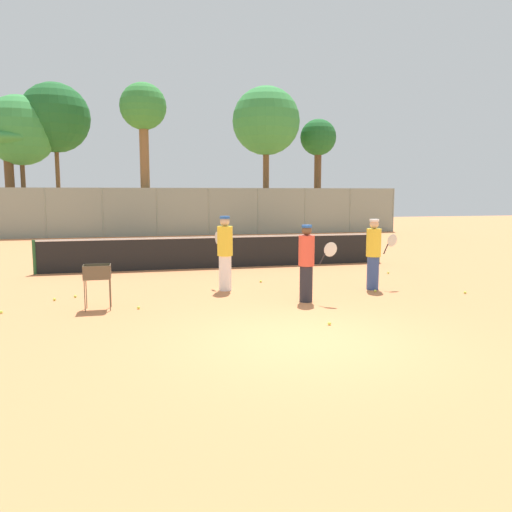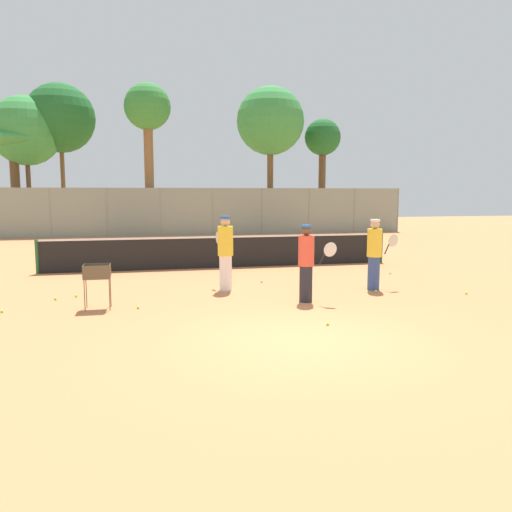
{
  "view_description": "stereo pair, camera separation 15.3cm",
  "coord_description": "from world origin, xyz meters",
  "views": [
    {
      "loc": [
        -2.73,
        -7.84,
        2.5
      ],
      "look_at": [
        0.05,
        3.67,
        1.0
      ],
      "focal_mm": 35.0,
      "sensor_mm": 36.0,
      "label": 1
    },
    {
      "loc": [
        -2.58,
        -7.88,
        2.5
      ],
      "look_at": [
        0.05,
        3.67,
        1.0
      ],
      "focal_mm": 35.0,
      "sensor_mm": 36.0,
      "label": 2
    }
  ],
  "objects": [
    {
      "name": "tree_4",
      "position": [
        9.59,
        25.04,
        6.01
      ],
      "size": [
        2.46,
        2.46,
        7.52
      ],
      "color": "brown",
      "rests_on": "ground_plane"
    },
    {
      "name": "tree_0",
      "position": [
        -2.11,
        23.31,
        7.23
      ],
      "size": [
        2.75,
        2.75,
        8.99
      ],
      "color": "brown",
      "rests_on": "ground_plane"
    },
    {
      "name": "tennis_ball_3",
      "position": [
        4.87,
        6.09,
        0.03
      ],
      "size": [
        0.07,
        0.07,
        0.07
      ],
      "primitive_type": "sphere",
      "color": "#D1E54C",
      "rests_on": "ground_plane"
    },
    {
      "name": "tree_5",
      "position": [
        -9.44,
        25.88,
        6.29
      ],
      "size": [
        4.24,
        4.24,
        8.43
      ],
      "color": "brown",
      "rests_on": "ground_plane"
    },
    {
      "name": "tennis_ball_7",
      "position": [
        -5.52,
        3.29,
        0.03
      ],
      "size": [
        0.07,
        0.07,
        0.07
      ],
      "primitive_type": "sphere",
      "color": "#D1E54C",
      "rests_on": "ground_plane"
    },
    {
      "name": "tennis_ball_2",
      "position": [
        -2.73,
        3.02,
        0.03
      ],
      "size": [
        0.07,
        0.07,
        0.07
      ],
      "primitive_type": "sphere",
      "color": "#D1E54C",
      "rests_on": "ground_plane"
    },
    {
      "name": "tennis_ball_6",
      "position": [
        5.22,
        2.82,
        0.03
      ],
      "size": [
        0.07,
        0.07,
        0.07
      ],
      "primitive_type": "sphere",
      "color": "#D1E54C",
      "rests_on": "ground_plane"
    },
    {
      "name": "tennis_ball_8",
      "position": [
        0.64,
        5.55,
        0.03
      ],
      "size": [
        0.07,
        0.07,
        0.07
      ],
      "primitive_type": "sphere",
      "color": "#D1E54C",
      "rests_on": "ground_plane"
    },
    {
      "name": "ball_cart",
      "position": [
        -3.56,
        3.2,
        0.74
      ],
      "size": [
        0.56,
        0.41,
        0.97
      ],
      "color": "brown",
      "rests_on": "ground_plane"
    },
    {
      "name": "player_white_outfit",
      "position": [
        -0.53,
        4.67,
        0.99
      ],
      "size": [
        0.4,
        0.95,
        1.92
      ],
      "rotation": [
        0.0,
        0.0,
        1.78
      ],
      "color": "white",
      "rests_on": "ground_plane"
    },
    {
      "name": "tennis_ball_0",
      "position": [
        -4.63,
        4.36,
        0.03
      ],
      "size": [
        0.07,
        0.07,
        0.07
      ],
      "primitive_type": "sphere",
      "color": "#D1E54C",
      "rests_on": "ground_plane"
    },
    {
      "name": "parked_car",
      "position": [
        3.31,
        24.41,
        0.66
      ],
      "size": [
        4.2,
        1.7,
        1.6
      ],
      "color": "#B2B7BC",
      "rests_on": "ground_plane"
    },
    {
      "name": "back_fence",
      "position": [
        -0.0,
        21.8,
        1.4
      ],
      "size": [
        27.39,
        0.08,
        2.8
      ],
      "color": "gray",
      "rests_on": "ground_plane"
    },
    {
      "name": "tree_3",
      "position": [
        5.76,
        24.52,
        7.14
      ],
      "size": [
        4.42,
        4.42,
        9.4
      ],
      "color": "brown",
      "rests_on": "ground_plane"
    },
    {
      "name": "tennis_net",
      "position": [
        0.0,
        8.58,
        0.56
      ],
      "size": [
        11.72,
        0.1,
        1.07
      ],
      "color": "#26592D",
      "rests_on": "ground_plane"
    },
    {
      "name": "player_red_cap",
      "position": [
        1.06,
        2.89,
        0.92
      ],
      "size": [
        0.84,
        0.56,
        1.78
      ],
      "rotation": [
        0.0,
        0.0,
        5.77
      ],
      "color": "#26262D",
      "rests_on": "ground_plane"
    },
    {
      "name": "ground_plane",
      "position": [
        0.0,
        0.0,
        0.0
      ],
      "size": [
        80.0,
        80.0,
        0.0
      ],
      "primitive_type": "plane",
      "color": "#D37F4C"
    },
    {
      "name": "player_yellow_shirt",
      "position": [
        3.24,
        3.9,
        0.95
      ],
      "size": [
        0.94,
        0.38,
        1.83
      ],
      "rotation": [
        0.0,
        0.0,
        0.09
      ],
      "color": "#334C8C",
      "rests_on": "ground_plane"
    },
    {
      "name": "tennis_ball_1",
      "position": [
        -4.2,
        4.61,
        0.03
      ],
      "size": [
        0.07,
        0.07,
        0.07
      ],
      "primitive_type": "sphere",
      "color": "#D1E54C",
      "rests_on": "ground_plane"
    },
    {
      "name": "tree_1",
      "position": [
        -7.48,
        26.39,
        7.18
      ],
      "size": [
        4.32,
        4.32,
        9.37
      ],
      "color": "brown",
      "rests_on": "ground_plane"
    },
    {
      "name": "tennis_ball_4",
      "position": [
        3.13,
        3.53,
        0.03
      ],
      "size": [
        0.07,
        0.07,
        0.07
      ],
      "primitive_type": "sphere",
      "color": "#D1E54C",
      "rests_on": "ground_plane"
    },
    {
      "name": "tree_2",
      "position": [
        -10.18,
        25.71,
        5.5
      ],
      "size": [
        4.41,
        4.41,
        6.27
      ],
      "color": "brown",
      "rests_on": "ground_plane"
    },
    {
      "name": "tennis_ball_5",
      "position": [
        0.8,
        0.82,
        0.03
      ],
      "size": [
        0.07,
        0.07,
        0.07
      ],
      "primitive_type": "sphere",
      "color": "#D1E54C",
      "rests_on": "ground_plane"
    }
  ]
}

